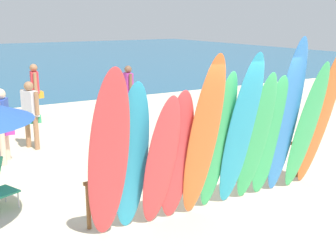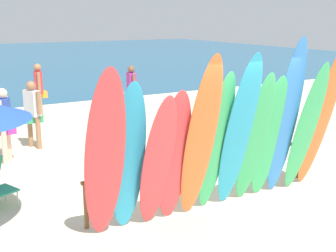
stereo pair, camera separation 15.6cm
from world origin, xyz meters
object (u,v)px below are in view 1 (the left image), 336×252
surfboard_rack (208,165)px  surfboard_teal_1 (132,159)px  surfboard_red_0 (109,159)px  beachgoer_by_water (30,110)px  surfboard_green_5 (218,143)px  surfboard_red_3 (177,157)px  surfboard_red_2 (161,163)px  surfboard_green_10 (306,128)px  beachgoer_near_rack (128,88)px  beachgoer_strolling (35,88)px  beachgoer_photographing (2,121)px  surfboard_blue_9 (287,118)px  surfboard_green_8 (270,137)px  surfboard_green_7 (256,139)px  surfboard_orange_11 (321,118)px  surfboard_orange_4 (203,139)px  surfboard_teal_6 (241,133)px

surfboard_rack → surfboard_teal_1: size_ratio=1.93×
surfboard_red_0 → beachgoer_by_water: (0.28, 5.39, -0.34)m
surfboard_teal_1 → surfboard_green_5: size_ratio=0.97×
surfboard_red_0 → surfboard_red_3: size_ratio=1.22×
surfboard_red_2 → surfboard_green_10: surfboard_green_10 is taller
beachgoer_near_rack → surfboard_teal_1: bearing=164.5°
surfboard_red_3 → beachgoer_by_water: 5.32m
beachgoer_strolling → beachgoer_photographing: (-1.72, -3.95, -0.05)m
surfboard_rack → surfboard_green_10: surfboard_green_10 is taller
surfboard_blue_9 → surfboard_rack: bearing=163.3°
surfboard_green_8 → surfboard_green_10: (0.72, -0.15, 0.11)m
surfboard_green_7 → beachgoer_photographing: size_ratio=1.46×
surfboard_red_2 → surfboard_green_5: bearing=-0.8°
surfboard_green_8 → surfboard_orange_11: size_ratio=0.81×
surfboard_green_5 → beachgoer_near_rack: bearing=70.3°
surfboard_orange_4 → beachgoer_photographing: bearing=114.6°
surfboard_red_0 → surfboard_teal_1: 0.49m
surfboard_red_0 → surfboard_teal_1: surfboard_red_0 is taller
surfboard_teal_1 → surfboard_blue_9: surfboard_blue_9 is taller
surfboard_red_3 → surfboard_red_2: bearing=-163.8°
surfboard_rack → surfboard_teal_1: bearing=-165.0°
surfboard_teal_1 → beachgoer_strolling: size_ratio=1.36×
surfboard_teal_1 → surfboard_green_10: surfboard_green_10 is taller
surfboard_red_2 → surfboard_teal_6: size_ratio=0.80×
surfboard_blue_9 → surfboard_orange_11: size_ratio=1.04×
surfboard_red_0 → surfboard_teal_6: surfboard_teal_6 is taller
surfboard_red_0 → surfboard_teal_1: bearing=28.9°
surfboard_red_3 → surfboard_green_5: 0.79m
surfboard_blue_9 → surfboard_orange_4: bearing=-170.6°
surfboard_green_5 → surfboard_green_10: bearing=-8.9°
surfboard_teal_1 → surfboard_green_8: surfboard_teal_1 is taller
surfboard_green_5 → surfboard_orange_11: (2.26, -0.09, 0.16)m
surfboard_red_0 → surfboard_teal_1: size_ratio=1.13×
surfboard_orange_11 → beachgoer_by_water: (-3.93, 5.33, -0.40)m
surfboard_rack → surfboard_green_8: surfboard_green_8 is taller
surfboard_red_3 → surfboard_green_8: (1.92, 0.04, 0.04)m
surfboard_red_2 → beachgoer_photographing: bearing=102.1°
surfboard_rack → surfboard_red_3: (-0.96, -0.50, 0.44)m
surfboard_red_0 → beachgoer_strolling: 8.62m
surfboard_red_2 → beachgoer_by_water: (-0.58, 5.32, -0.11)m
surfboard_orange_4 → surfboard_blue_9: size_ratio=0.95×
surfboard_blue_9 → beachgoer_strolling: size_ratio=1.67×
surfboard_green_5 → beachgoer_by_water: bearing=102.4°
surfboard_teal_1 → surfboard_green_7: 2.25m
surfboard_green_8 → beachgoer_photographing: (-3.62, 4.40, -0.16)m
surfboard_green_5 → surfboard_blue_9: size_ratio=0.84×
surfboard_red_2 → beachgoer_photographing: (-1.37, 4.51, -0.11)m
surfboard_rack → surfboard_teal_6: 0.94m
surfboard_green_10 → beachgoer_photographing: 6.29m
surfboard_green_5 → beachgoer_near_rack: (1.80, 7.03, -0.22)m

